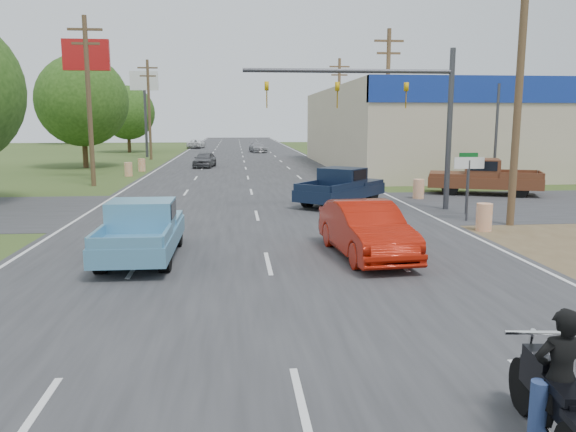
{
  "coord_description": "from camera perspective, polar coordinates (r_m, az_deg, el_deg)",
  "views": [
    {
      "loc": [
        -0.87,
        -7.07,
        3.9
      ],
      "look_at": [
        0.57,
        8.23,
        1.3
      ],
      "focal_mm": 35.0,
      "sensor_mm": 36.0,
      "label": 1
    }
  ],
  "objects": [
    {
      "name": "pole_sign_left_far",
      "position": [
        63.89,
        -14.37,
        12.25
      ],
      "size": [
        3.0,
        0.35,
        9.2
      ],
      "color": "#3F3F44",
      "rests_on": "ground"
    },
    {
      "name": "tree_5",
      "position": [
        106.65,
        11.65,
        10.48
      ],
      "size": [
        7.98,
        7.98,
        9.88
      ],
      "color": "#422D19",
      "rests_on": "ground"
    },
    {
      "name": "signal_mast",
      "position": [
        25.0,
        10.36,
        11.52
      ],
      "size": [
        9.12,
        0.4,
        7.0
      ],
      "color": "#3F3F44",
      "rests_on": "ground"
    },
    {
      "name": "distant_car_silver",
      "position": [
        71.55,
        -3.06,
        6.98
      ],
      "size": [
        2.42,
        4.66,
        1.29
      ],
      "primitive_type": "imported",
      "rotation": [
        0.0,
        0.0,
        0.14
      ],
      "color": "#99999D",
      "rests_on": "ground"
    },
    {
      "name": "navy_pickup",
      "position": [
        26.62,
        5.55,
        3.04
      ],
      "size": [
        4.94,
        5.31,
        1.74
      ],
      "rotation": [
        0.0,
        0.0,
        -0.7
      ],
      "color": "black",
      "rests_on": "ground"
    },
    {
      "name": "distant_car_grey",
      "position": [
        48.56,
        -8.46,
        5.68
      ],
      "size": [
        2.1,
        4.08,
        1.33
      ],
      "primitive_type": "imported",
      "rotation": [
        0.0,
        0.0,
        -0.14
      ],
      "color": "#545559",
      "rests_on": "ground"
    },
    {
      "name": "street_name_sign",
      "position": [
        24.66,
        17.77,
        3.81
      ],
      "size": [
        0.8,
        0.08,
        2.61
      ],
      "color": "#3F3F44",
      "rests_on": "ground"
    },
    {
      "name": "tree_2",
      "position": [
        74.28,
        -15.96,
        10.05
      ],
      "size": [
        6.72,
        6.72,
        8.32
      ],
      "color": "#422D19",
      "rests_on": "ground"
    },
    {
      "name": "utility_pole_5",
      "position": [
        36.14,
        -19.58,
        11.31
      ],
      "size": [
        2.0,
        0.28,
        10.0
      ],
      "color": "#4C3823",
      "rests_on": "ground"
    },
    {
      "name": "red_convertible",
      "position": [
        16.37,
        7.94,
        -1.43
      ],
      "size": [
        2.13,
        4.95,
        1.59
      ],
      "primitive_type": "imported",
      "rotation": [
        0.0,
        0.0,
        0.09
      ],
      "color": "#9E1507",
      "rests_on": "ground"
    },
    {
      "name": "utility_pole_6",
      "position": [
        59.71,
        -13.93,
        10.69
      ],
      "size": [
        2.0,
        0.28,
        10.0
      ],
      "color": "#4C3823",
      "rests_on": "ground"
    },
    {
      "name": "blue_pickup",
      "position": [
        16.63,
        -14.58,
        -1.29
      ],
      "size": [
        1.96,
        5.07,
        1.68
      ],
      "rotation": [
        0.0,
        0.0,
        -0.0
      ],
      "color": "black",
      "rests_on": "ground"
    },
    {
      "name": "main_road",
      "position": [
        47.24,
        -4.32,
        4.85
      ],
      "size": [
        15.0,
        180.0,
        0.02
      ],
      "primitive_type": "cube",
      "color": "#2D2D30",
      "rests_on": "ground"
    },
    {
      "name": "utility_pole_3",
      "position": [
        57.04,
        5.2,
        10.99
      ],
      "size": [
        2.0,
        0.28,
        10.0
      ],
      "color": "#4C3823",
      "rests_on": "ground"
    },
    {
      "name": "barrel_0",
      "position": [
        21.3,
        19.3,
        -0.13
      ],
      "size": [
        0.56,
        0.56,
        1.0
      ],
      "primitive_type": "cylinder",
      "color": "orange",
      "rests_on": "ground"
    },
    {
      "name": "utility_pole_1",
      "position": [
        22.63,
        22.46,
        12.48
      ],
      "size": [
        2.0,
        0.28,
        10.0
      ],
      "color": "#4C3823",
      "rests_on": "ground"
    },
    {
      "name": "utility_pole_2",
      "position": [
        39.48,
        10.06,
        11.52
      ],
      "size": [
        2.0,
        0.28,
        10.0
      ],
      "color": "#4C3823",
      "rests_on": "ground"
    },
    {
      "name": "cross_road",
      "position": [
        25.38,
        -3.36,
        0.77
      ],
      "size": [
        120.0,
        10.0,
        0.02
      ],
      "primitive_type": "cube",
      "color": "#2D2D30",
      "rests_on": "ground"
    },
    {
      "name": "lane_sign",
      "position": [
        23.02,
        17.89,
        4.16
      ],
      "size": [
        1.2,
        0.08,
        2.52
      ],
      "color": "#3F3F44",
      "rests_on": "ground"
    },
    {
      "name": "barrel_1",
      "position": [
        29.28,
        13.13,
        2.68
      ],
      "size": [
        0.56,
        0.56,
        1.0
      ],
      "primitive_type": "cylinder",
      "color": "orange",
      "rests_on": "ground"
    },
    {
      "name": "brown_pickup",
      "position": [
        31.94,
        19.03,
        3.81
      ],
      "size": [
        6.17,
        4.16,
        1.91
      ],
      "rotation": [
        0.0,
        0.0,
        1.2
      ],
      "color": "black",
      "rests_on": "ground"
    },
    {
      "name": "tree_1",
      "position": [
        50.7,
        -20.18,
        10.92
      ],
      "size": [
        7.56,
        7.56,
        9.36
      ],
      "color": "#422D19",
      "rests_on": "ground"
    },
    {
      "name": "ground",
      "position": [
        8.12,
        1.49,
        -19.11
      ],
      "size": [
        200.0,
        200.0,
        0.0
      ],
      "primitive_type": "plane",
      "color": "#33461C",
      "rests_on": "ground"
    },
    {
      "name": "pole_sign_left_near",
      "position": [
        40.37,
        -19.74,
        13.7
      ],
      "size": [
        3.0,
        0.35,
        9.2
      ],
      "color": "#3F3F44",
      "rests_on": "ground"
    },
    {
      "name": "distant_car_white",
      "position": [
        83.51,
        -9.31,
        7.24
      ],
      "size": [
        2.62,
        4.84,
        1.29
      ],
      "primitive_type": "imported",
      "rotation": [
        0.0,
        0.0,
        3.03
      ],
      "color": "silver",
      "rests_on": "ground"
    },
    {
      "name": "tree_6",
      "position": [
        106.18,
        -21.67,
        10.35
      ],
      "size": [
        8.82,
        8.82,
        10.92
      ],
      "color": "#422D19",
      "rests_on": "ground"
    },
    {
      "name": "barrel_3",
      "position": [
        45.79,
        -14.63,
        5.04
      ],
      "size": [
        0.56,
        0.56,
        1.0
      ],
      "primitive_type": "cylinder",
      "color": "orange",
      "rests_on": "ground"
    },
    {
      "name": "motorcycle",
      "position": [
        7.59,
        25.91,
        -17.64
      ],
      "size": [
        0.77,
        2.43,
        1.23
      ],
      "rotation": [
        0.0,
        0.0,
        -0.12
      ],
      "color": "black",
      "rests_on": "ground"
    },
    {
      "name": "barrel_2",
      "position": [
        41.91,
        -15.9,
        4.58
      ],
      "size": [
        0.56,
        0.56,
        1.0
      ],
      "primitive_type": "cylinder",
      "color": "orange",
      "rests_on": "ground"
    },
    {
      "name": "rider",
      "position": [
        7.52,
        25.85,
        -15.32
      ],
      "size": [
        0.66,
        0.48,
        1.7
      ],
      "primitive_type": "imported",
      "rotation": [
        0.0,
        0.0,
        3.03
      ],
      "color": "black",
      "rests_on": "ground"
    }
  ]
}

